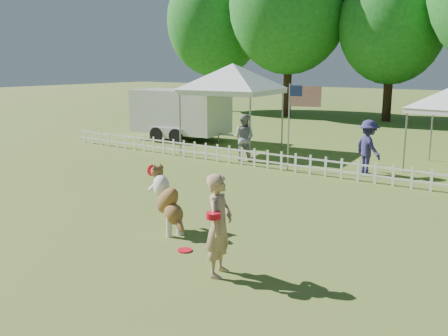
% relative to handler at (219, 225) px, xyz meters
% --- Properties ---
extents(ground, '(120.00, 120.00, 0.00)m').
position_rel_handler_xyz_m(ground, '(-1.85, 0.52, -0.82)').
color(ground, '#42631F').
rests_on(ground, ground).
extents(picket_fence, '(22.00, 0.08, 0.60)m').
position_rel_handler_xyz_m(picket_fence, '(-1.85, 7.52, -0.52)').
color(picket_fence, white).
rests_on(picket_fence, ground).
extents(handler, '(0.55, 0.69, 1.65)m').
position_rel_handler_xyz_m(handler, '(0.00, 0.00, 0.00)').
color(handler, tan).
rests_on(handler, ground).
extents(dog, '(1.31, 0.86, 1.29)m').
position_rel_handler_xyz_m(dog, '(-2.05, 1.07, -0.18)').
color(dog, brown).
rests_on(dog, ground).
extents(frisbee_on_turf, '(0.35, 0.35, 0.02)m').
position_rel_handler_xyz_m(frisbee_on_turf, '(-1.11, 0.46, -0.81)').
color(frisbee_on_turf, red).
rests_on(frisbee_on_turf, ground).
extents(canopy_tent_left, '(3.48, 3.48, 3.24)m').
position_rel_handler_xyz_m(canopy_tent_left, '(-6.39, 9.57, 0.79)').
color(canopy_tent_left, white).
rests_on(canopy_tent_left, ground).
extents(cargo_trailer, '(5.25, 2.66, 2.23)m').
position_rel_handler_xyz_m(cargo_trailer, '(-9.81, 10.52, 0.29)').
color(cargo_trailer, silver).
rests_on(cargo_trailer, ground).
extents(flag_pole, '(1.03, 0.41, 2.70)m').
position_rel_handler_xyz_m(flag_pole, '(-2.97, 7.71, 0.53)').
color(flag_pole, gray).
rests_on(flag_pole, ground).
extents(spectator_a, '(0.90, 0.76, 1.61)m').
position_rel_handler_xyz_m(spectator_a, '(-4.94, 8.15, -0.02)').
color(spectator_a, gray).
rests_on(spectator_a, ground).
extents(spectator_b, '(1.23, 1.13, 1.66)m').
position_rel_handler_xyz_m(spectator_b, '(-0.71, 8.58, 0.00)').
color(spectator_b, navy).
rests_on(spectator_b, ground).
extents(tree_far_left, '(6.60, 6.60, 11.00)m').
position_rel_handler_xyz_m(tree_far_left, '(-16.85, 22.52, 4.68)').
color(tree_far_left, '#1A5E1C').
rests_on(tree_far_left, ground).
extents(tree_left, '(7.40, 7.40, 12.00)m').
position_rel_handler_xyz_m(tree_left, '(-10.85, 22.02, 5.18)').
color(tree_left, '#1A5E1C').
rests_on(tree_left, ground).
extents(tree_center_left, '(6.00, 6.00, 9.80)m').
position_rel_handler_xyz_m(tree_center_left, '(-4.85, 23.02, 4.08)').
color(tree_center_left, '#1A5E1C').
rests_on(tree_center_left, ground).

